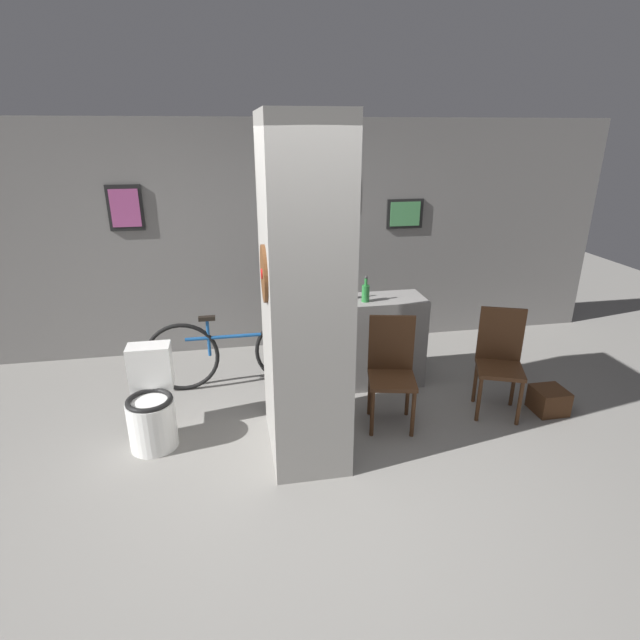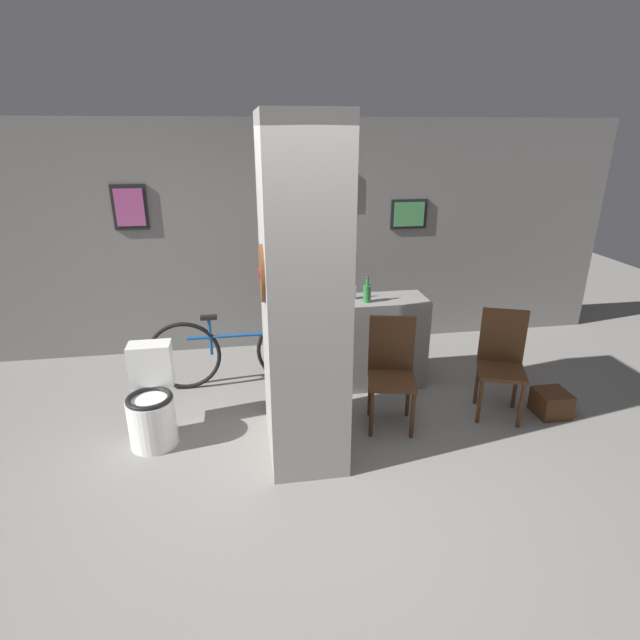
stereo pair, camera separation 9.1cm
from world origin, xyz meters
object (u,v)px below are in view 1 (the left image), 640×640
chair_near_pillar (391,367)px  bottle_tall (366,292)px  bicycle (237,352)px  chair_by_doorway (500,358)px  toilet (152,406)px

chair_near_pillar → bottle_tall: bottle_tall is taller
bottle_tall → bicycle: bearing=168.8°
chair_by_doorway → bicycle: chair_by_doorway is taller
chair_by_doorway → bottle_tall: 1.37m
toilet → chair_near_pillar: bearing=-1.2°
toilet → bicycle: (0.73, 0.87, 0.04)m
bicycle → chair_near_pillar: bearing=-34.7°
chair_by_doorway → bottle_tall: size_ratio=3.78×
bicycle → bottle_tall: (1.25, -0.25, 0.64)m
toilet → bottle_tall: (1.98, 0.62, 0.68)m
chair_by_doorway → bottle_tall: bearing=171.1°
toilet → chair_by_doorway: bearing=-0.6°
chair_near_pillar → bicycle: bearing=157.7°
chair_by_doorway → toilet: bearing=-158.9°
chair_by_doorway → bicycle: bearing=-179.2°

